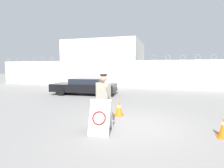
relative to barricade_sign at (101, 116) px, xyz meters
name	(u,v)px	position (x,y,z in m)	size (l,w,h in m)	color
ground_plane	(134,126)	(0.89, 0.96, -0.52)	(90.00, 90.00, 0.00)	gray
perimeter_wall	(154,74)	(0.89, 12.11, 0.83)	(36.00, 0.30, 3.15)	silver
building_block	(106,63)	(-5.60, 17.17, 2.10)	(9.03, 7.87, 5.25)	silver
barricade_sign	(101,116)	(0.00, 0.00, 0.00)	(0.74, 0.91, 1.06)	white
security_guard	(104,97)	(-0.09, 0.55, 0.51)	(0.64, 0.50, 1.83)	black
traffic_cone_near	(119,108)	(0.08, 2.04, -0.18)	(0.38, 0.38, 0.69)	orange
parked_car_front_coupe	(85,86)	(-3.85, 6.88, 0.10)	(4.90, 2.27, 1.22)	black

